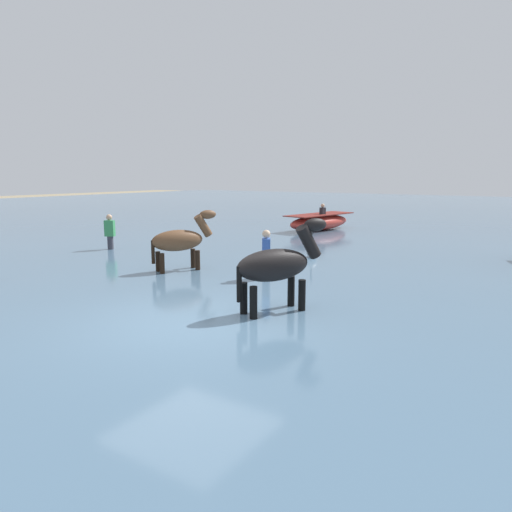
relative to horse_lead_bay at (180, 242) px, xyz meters
The scene contains 8 objects.
ground_plane 4.70m from the horse_lead_bay, 45.71° to the right, with size 120.00×120.00×0.00m, color gray.
water_surface 7.52m from the horse_lead_bay, 64.79° to the left, with size 90.00×90.00×0.43m, color slate.
horse_lead_bay is the anchor object (origin of this frame).
horse_trailing_black 4.55m from the horse_lead_bay, 25.01° to the right, with size 1.21×1.91×2.15m.
boat_far_offshore 10.53m from the horse_lead_bay, 95.07° to the left, with size 2.00×4.13×1.22m.
person_onlooker_left 4.70m from the horse_lead_bay, 162.64° to the left, with size 0.38×0.33×1.63m.
person_spectator_far 2.48m from the horse_lead_bay, 10.18° to the left, with size 0.34×0.38×1.63m.
channel_buoy 4.31m from the horse_lead_bay, 61.89° to the left, with size 0.34×0.34×0.79m.
Camera 1 is at (5.31, -6.08, 2.97)m, focal length 33.23 mm.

